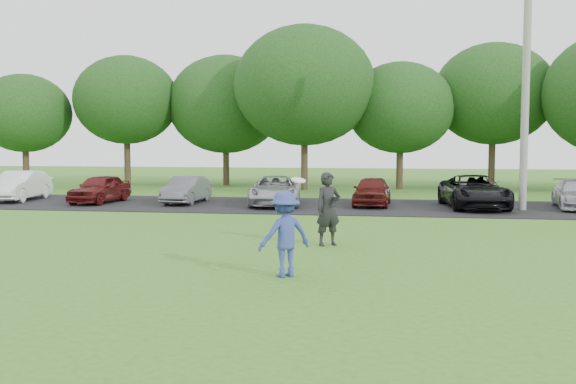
# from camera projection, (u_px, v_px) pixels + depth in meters

# --- Properties ---
(ground) EXTENTS (100.00, 100.00, 0.00)m
(ground) POSITION_uv_depth(u_px,v_px,m) (260.00, 272.00, 12.49)
(ground) COLOR #377320
(ground) RESTS_ON ground
(parking_lot) EXTENTS (32.00, 6.50, 0.03)m
(parking_lot) POSITION_uv_depth(u_px,v_px,m) (326.00, 206.00, 25.29)
(parking_lot) COLOR black
(parking_lot) RESTS_ON ground
(utility_pole) EXTENTS (0.28, 0.28, 10.60)m
(utility_pole) POSITION_uv_depth(u_px,v_px,m) (526.00, 66.00, 23.28)
(utility_pole) COLOR gray
(utility_pole) RESTS_ON ground
(frisbee_player) EXTENTS (1.20, 1.10, 1.89)m
(frisbee_player) POSITION_uv_depth(u_px,v_px,m) (285.00, 234.00, 12.05)
(frisbee_player) COLOR #334090
(frisbee_player) RESTS_ON ground
(camera_bystander) EXTENTS (0.78, 0.72, 1.80)m
(camera_bystander) POSITION_uv_depth(u_px,v_px,m) (328.00, 209.00, 15.65)
(camera_bystander) COLOR black
(camera_bystander) RESTS_ON ground
(parked_cars) EXTENTS (27.92, 4.70, 1.26)m
(parked_cars) POSITION_uv_depth(u_px,v_px,m) (337.00, 191.00, 25.22)
(parked_cars) COLOR white
(parked_cars) RESTS_ON parking_lot
(tree_row) EXTENTS (42.39, 9.85, 8.64)m
(tree_row) POSITION_uv_depth(u_px,v_px,m) (372.00, 97.00, 34.28)
(tree_row) COLOR #38281C
(tree_row) RESTS_ON ground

